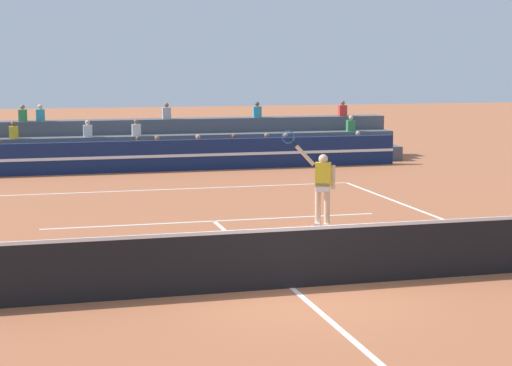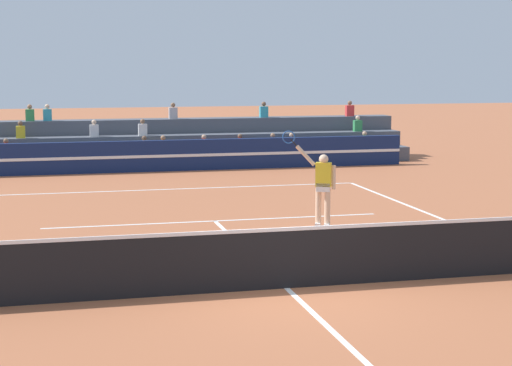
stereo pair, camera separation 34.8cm
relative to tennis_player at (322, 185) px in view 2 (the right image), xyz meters
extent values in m
plane|color=#AD603D|center=(-2.30, -5.13, -0.98)|extent=(120.00, 120.00, 0.00)
cube|color=white|center=(-2.30, 6.77, -0.98)|extent=(11.00, 0.10, 0.01)
cube|color=white|center=(-2.30, 1.30, -0.98)|extent=(8.25, 0.10, 0.01)
cube|color=white|center=(-2.30, -5.13, -0.98)|extent=(0.10, 12.85, 0.01)
cube|color=black|center=(-2.30, -5.13, -0.48)|extent=(11.90, 0.02, 1.00)
cube|color=white|center=(-2.30, -5.13, 0.05)|extent=(11.90, 0.04, 0.06)
cube|color=navy|center=(-2.30, 11.20, -0.43)|extent=(18.00, 0.24, 1.10)
cube|color=white|center=(-2.30, 11.07, -0.43)|extent=(18.00, 0.02, 0.10)
cube|color=#4C515B|center=(-2.30, 12.47, -0.71)|extent=(19.66, 0.95, 0.55)
cube|color=#338C4C|center=(5.75, 12.30, -0.21)|extent=(0.32, 0.22, 0.44)
sphere|color=tan|center=(5.75, 12.30, 0.11)|extent=(0.18, 0.18, 0.18)
cube|color=red|center=(0.80, 12.30, -0.21)|extent=(0.32, 0.22, 0.44)
sphere|color=brown|center=(0.80, 12.30, 0.11)|extent=(0.18, 0.18, 0.18)
cube|color=red|center=(-7.63, 12.30, -0.21)|extent=(0.32, 0.22, 0.44)
sphere|color=brown|center=(-7.63, 12.30, 0.11)|extent=(0.18, 0.18, 0.18)
cube|color=#2D4CA5|center=(2.07, 12.30, -0.21)|extent=(0.32, 0.22, 0.44)
sphere|color=#9E7051|center=(2.07, 12.30, 0.11)|extent=(0.18, 0.18, 0.18)
cube|color=red|center=(-0.57, 12.30, -0.21)|extent=(0.32, 0.22, 0.44)
sphere|color=tan|center=(-0.57, 12.30, 0.11)|extent=(0.18, 0.18, 0.18)
cube|color=silver|center=(-2.78, 12.30, -0.21)|extent=(0.32, 0.22, 0.44)
sphere|color=brown|center=(-2.78, 12.30, 0.11)|extent=(0.18, 0.18, 0.18)
cube|color=orange|center=(-2.09, 12.30, -0.21)|extent=(0.32, 0.22, 0.44)
sphere|color=#9E7051|center=(-2.09, 12.30, 0.11)|extent=(0.18, 0.18, 0.18)
cube|color=#2D4CA5|center=(2.81, 12.30, -0.21)|extent=(0.32, 0.22, 0.44)
sphere|color=tan|center=(2.81, 12.30, 0.11)|extent=(0.18, 0.18, 0.18)
cube|color=#4C515B|center=(-2.30, 13.42, -0.43)|extent=(19.66, 0.95, 1.10)
cube|color=silver|center=(-4.52, 13.25, 0.34)|extent=(0.32, 0.22, 0.44)
sphere|color=beige|center=(-4.52, 13.25, 0.66)|extent=(0.18, 0.18, 0.18)
cube|color=yellow|center=(-7.15, 13.25, 0.34)|extent=(0.32, 0.22, 0.44)
sphere|color=brown|center=(-7.15, 13.25, 0.66)|extent=(0.18, 0.18, 0.18)
cube|color=#338C4C|center=(5.82, 13.25, 0.34)|extent=(0.32, 0.22, 0.44)
sphere|color=beige|center=(5.82, 13.25, 0.66)|extent=(0.18, 0.18, 0.18)
cube|color=silver|center=(-2.73, 13.25, 0.34)|extent=(0.32, 0.22, 0.44)
sphere|color=brown|center=(-2.73, 13.25, 0.66)|extent=(0.18, 0.18, 0.18)
cube|color=#4C515B|center=(-2.30, 14.37, -0.16)|extent=(19.66, 0.95, 1.65)
cube|color=#B2B2B7|center=(-1.44, 14.20, 0.89)|extent=(0.32, 0.22, 0.44)
sphere|color=brown|center=(-1.44, 14.20, 1.21)|extent=(0.18, 0.18, 0.18)
cube|color=teal|center=(2.20, 14.20, 0.89)|extent=(0.32, 0.22, 0.44)
sphere|color=brown|center=(2.20, 14.20, 1.21)|extent=(0.18, 0.18, 0.18)
cube|color=#338C4C|center=(-6.82, 14.20, 0.89)|extent=(0.32, 0.22, 0.44)
sphere|color=#9E7051|center=(-6.82, 14.20, 1.21)|extent=(0.18, 0.18, 0.18)
cube|color=teal|center=(-6.18, 14.20, 0.89)|extent=(0.32, 0.22, 0.44)
sphere|color=beige|center=(-6.18, 14.20, 1.21)|extent=(0.18, 0.18, 0.18)
cube|color=red|center=(5.82, 14.20, 0.89)|extent=(0.32, 0.22, 0.44)
sphere|color=brown|center=(5.82, 14.20, 1.21)|extent=(0.18, 0.18, 0.18)
cylinder|color=beige|center=(0.11, -0.08, -0.53)|extent=(0.14, 0.14, 0.90)
cylinder|color=beige|center=(-0.06, 0.09, -0.53)|extent=(0.14, 0.14, 0.90)
cube|color=white|center=(0.03, -0.02, -0.04)|extent=(0.37, 0.31, 0.20)
cube|color=yellow|center=(0.03, -0.02, 0.26)|extent=(0.41, 0.33, 0.56)
sphere|color=beige|center=(0.03, -0.02, 0.62)|extent=(0.22, 0.22, 0.22)
cube|color=white|center=(0.09, -0.11, -0.94)|extent=(0.22, 0.29, 0.09)
cube|color=white|center=(-0.07, 0.05, -0.94)|extent=(0.22, 0.29, 0.09)
cylinder|color=beige|center=(0.25, -0.12, 0.20)|extent=(0.09, 0.09, 0.56)
cylinder|color=beige|center=(-0.36, 0.16, 0.70)|extent=(0.47, 0.28, 0.50)
cylinder|color=black|center=(-0.61, 0.27, 0.99)|extent=(0.17, 0.10, 0.18)
torus|color=#1E4C99|center=(-0.72, 0.32, 1.12)|extent=(0.41, 0.21, 0.44)
sphere|color=#C6DB33|center=(1.12, -1.13, -0.95)|extent=(0.07, 0.07, 0.07)
camera|label=1|loc=(-6.52, -18.73, 2.85)|focal=60.00mm
camera|label=2|loc=(-6.19, -18.82, 2.85)|focal=60.00mm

